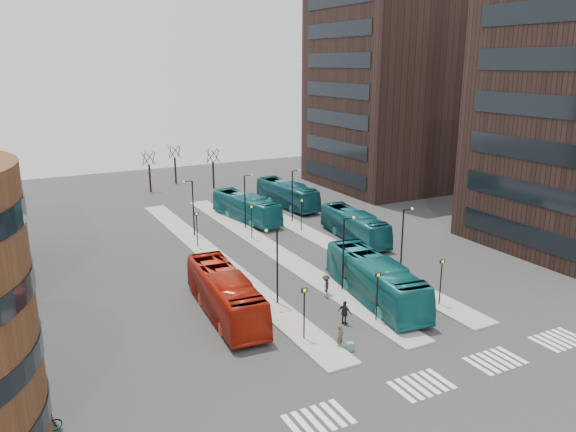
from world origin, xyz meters
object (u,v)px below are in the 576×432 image
suitcase (350,347)px  commuter_c (326,286)px  red_bus (225,294)px  teal_bus_b (246,208)px  commuter_a (218,296)px  teal_bus_c (354,225)px  teal_bus_d (287,194)px  traveller (340,336)px  commuter_b (345,313)px  teal_bus_a (375,279)px  bicycle_far (42,425)px

suitcase → commuter_c: bearing=88.8°
suitcase → red_bus: (-5.16, 8.89, 1.40)m
suitcase → teal_bus_b: bearing=98.5°
commuter_a → teal_bus_c: bearing=-147.1°
teal_bus_d → traveller: teal_bus_d is taller
red_bus → teal_bus_c: 21.88m
suitcase → teal_bus_b: (6.62, 31.97, 1.30)m
teal_bus_c → commuter_b: size_ratio=6.20×
commuter_a → commuter_b: (6.97, -7.01, -0.04)m
red_bus → teal_bus_a: bearing=-10.3°
red_bus → teal_bus_b: 25.91m
red_bus → commuter_a: (0.02, 1.53, -0.75)m
commuter_a → commuter_b: bearing=141.3°
commuter_b → bicycle_far: size_ratio=0.95×
teal_bus_a → traveller: size_ratio=7.69×
traveller → commuter_b: bearing=26.9°
teal_bus_a → teal_bus_d: teal_bus_a is taller
teal_bus_a → commuter_c: size_ratio=7.03×
red_bus → commuter_b: (6.99, -5.48, -0.79)m
red_bus → traveller: 9.56m
red_bus → teal_bus_d: bearing=58.8°
teal_bus_d → commuter_a: bearing=-131.4°
teal_bus_b → teal_bus_d: teal_bus_d is taller
suitcase → red_bus: 10.37m
red_bus → bicycle_far: red_bus is taller
teal_bus_b → commuter_a: (-11.76, -21.54, -0.66)m
commuter_c → suitcase: bearing=9.7°
commuter_a → traveller: bearing=123.0°
teal_bus_b → teal_bus_a: bearing=-100.1°
commuter_b → red_bus: bearing=27.0°
suitcase → teal_bus_c: (13.80, 19.81, 1.26)m
commuter_b → teal_bus_c: bearing=-61.0°
teal_bus_c → bicycle_far: bearing=-143.6°
commuter_b → commuter_c: (1.45, 4.95, -0.00)m
teal_bus_a → commuter_c: teal_bus_a is taller
commuter_c → teal_bus_c: bearing=168.6°
suitcase → commuter_c: size_ratio=0.32×
teal_bus_a → bicycle_far: (-24.80, -5.77, -1.25)m
commuter_b → suitcase: bearing=126.9°
traveller → bicycle_far: 18.25m
suitcase → bicycle_far: 18.54m
suitcase → red_bus: red_bus is taller
commuter_b → commuter_c: bearing=-41.2°
red_bus → teal_bus_c: (18.96, 10.92, -0.14)m
traveller → commuter_b: size_ratio=0.91×
bicycle_far → teal_bus_d: bearing=-45.4°
traveller → commuter_a: (-4.84, 9.72, 0.12)m
suitcase → commuter_a: size_ratio=0.31×
teal_bus_d → traveller: size_ratio=7.18×
commuter_b → bicycle_far: commuter_b is taller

